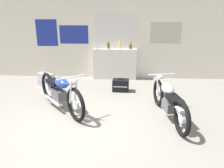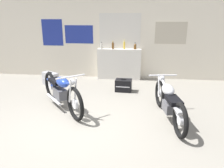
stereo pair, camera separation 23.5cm
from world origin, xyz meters
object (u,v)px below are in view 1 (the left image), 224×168
bottle_right_center (131,46)px  motorcycle_silver (169,100)px  motorcycle_blue (60,91)px  hard_case_silver (46,80)px  hard_case_black (121,85)px  bottle_left_center (108,45)px  bottle_leftmost (97,46)px  bottle_center (120,45)px

bottle_right_center → motorcycle_silver: (0.78, -3.01, -0.73)m
bottle_right_center → motorcycle_blue: 3.26m
motorcycle_silver → hard_case_silver: 3.97m
bottle_right_center → hard_case_black: bottle_right_center is taller
bottle_right_center → motorcycle_silver: bottle_right_center is taller
motorcycle_silver → hard_case_black: 2.03m
bottle_left_center → motorcycle_blue: bottle_left_center is taller
bottle_leftmost → bottle_center: (0.77, 0.06, 0.03)m
motorcycle_blue → hard_case_silver: (-0.97, 1.72, -0.24)m
motorcycle_blue → hard_case_black: (1.38, 1.41, -0.27)m
motorcycle_blue → motorcycle_silver: (2.44, -0.30, -0.04)m
motorcycle_silver → hard_case_silver: motorcycle_silver is taller
bottle_center → motorcycle_silver: size_ratio=0.15×
bottle_center → motorcycle_blue: bottle_center is taller
bottle_center → hard_case_black: size_ratio=0.63×
hard_case_silver → motorcycle_blue: bearing=-60.7°
bottle_left_center → motorcycle_blue: 2.94m
hard_case_black → hard_case_silver: 2.37m
motorcycle_silver → hard_case_silver: (-3.41, 2.03, -0.21)m
bottle_leftmost → hard_case_black: 1.81m
bottle_leftmost → hard_case_silver: 2.01m
hard_case_black → hard_case_silver: bearing=172.3°
bottle_leftmost → bottle_left_center: (0.39, 0.02, 0.02)m
bottle_right_center → hard_case_silver: 2.96m
bottle_left_center → motorcycle_blue: bearing=-108.9°
motorcycle_silver → hard_case_black: size_ratio=4.27×
bottle_leftmost → hard_case_silver: bearing=-147.7°
bottle_left_center → motorcycle_blue: size_ratio=0.15×
bottle_leftmost → bottle_right_center: size_ratio=1.04×
motorcycle_blue → bottle_left_center: bearing=71.1°
motorcycle_blue → bottle_center: bearing=64.6°
bottle_right_center → hard_case_silver: bearing=-159.5°
bottle_leftmost → hard_case_black: bottle_leftmost is taller
bottle_center → hard_case_black: bottle_center is taller
bottle_center → hard_case_silver: size_ratio=0.50×
motorcycle_blue → motorcycle_silver: bearing=-7.1°
motorcycle_silver → bottle_left_center: bearing=116.9°
hard_case_silver → bottle_leftmost: bearing=32.3°
bottle_leftmost → bottle_right_center: 1.13m
bottle_right_center → hard_case_black: size_ratio=0.45×
bottle_leftmost → hard_case_black: (0.84, -1.27, -0.97)m
bottle_center → motorcycle_silver: (1.14, -3.04, -0.77)m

